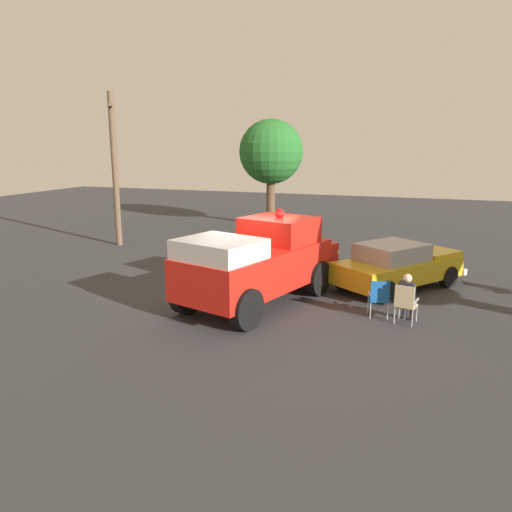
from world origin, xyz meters
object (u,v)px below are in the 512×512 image
lawn_chair_near_truck (405,302)px  lawn_chair_spare (379,296)px  classic_hot_rod (398,265)px  traffic_cone (263,257)px  oak_tree_left (271,152)px  spectator_seated (407,296)px  vintage_fire_truck (261,261)px  utility_pole (115,167)px

lawn_chair_near_truck → lawn_chair_spare: same height
classic_hot_rod → traffic_cone: bearing=-105.1°
lawn_chair_near_truck → oak_tree_left: bearing=-149.4°
spectator_seated → oak_tree_left: bearing=-149.0°
vintage_fire_truck → lawn_chair_near_truck: bearing=83.0°
classic_hot_rod → spectator_seated: classic_hot_rod is taller
lawn_chair_near_truck → classic_hot_rod: bearing=-172.8°
classic_hot_rod → spectator_seated: bearing=8.0°
vintage_fire_truck → lawn_chair_near_truck: 4.06m
spectator_seated → oak_tree_left: (-13.27, -7.96, 3.27)m
spectator_seated → utility_pole: size_ratio=0.20×
spectator_seated → utility_pole: bearing=-114.8°
spectator_seated → utility_pole: utility_pole is taller
vintage_fire_truck → lawn_chair_near_truck: vintage_fire_truck is taller
classic_hot_rod → spectator_seated: (3.09, 0.44, -0.05)m
lawn_chair_near_truck → traffic_cone: lawn_chair_near_truck is taller
vintage_fire_truck → classic_hot_rod: size_ratio=1.37×
utility_pole → oak_tree_left: bearing=147.8°
traffic_cone → lawn_chair_near_truck: bearing=49.6°
vintage_fire_truck → classic_hot_rod: 4.52m
spectator_seated → traffic_cone: (-4.42, -5.37, -0.39)m
vintage_fire_truck → lawn_chair_near_truck: size_ratio=6.20×
vintage_fire_truck → oak_tree_left: oak_tree_left is taller
utility_pole → classic_hot_rod: bearing=77.2°
lawn_chair_near_truck → traffic_cone: bearing=-130.4°
classic_hot_rod → oak_tree_left: size_ratio=0.81×
classic_hot_rod → lawn_chair_spare: size_ratio=4.52×
lawn_chair_near_truck → spectator_seated: spectator_seated is taller
classic_hot_rod → traffic_cone: 5.13m
utility_pole → lawn_chair_spare: bearing=64.3°
vintage_fire_truck → lawn_chair_spare: 3.39m
lawn_chair_spare → traffic_cone: lawn_chair_spare is taller
classic_hot_rod → traffic_cone: classic_hot_rod is taller
utility_pole → vintage_fire_truck: bearing=57.5°
lawn_chair_spare → utility_pole: bearing=-115.7°
lawn_chair_near_truck → spectator_seated: bearing=167.7°
classic_hot_rod → spectator_seated: size_ratio=3.58×
oak_tree_left → classic_hot_rod: bearing=36.5°
vintage_fire_truck → classic_hot_rod: vintage_fire_truck is taller
utility_pole → traffic_cone: (1.44, 7.27, -3.12)m
classic_hot_rod → oak_tree_left: oak_tree_left is taller
vintage_fire_truck → utility_pole: (-5.49, -8.63, 2.23)m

